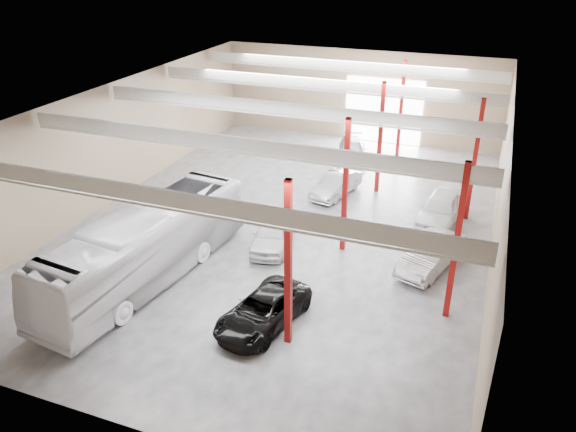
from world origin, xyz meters
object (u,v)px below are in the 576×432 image
Objects in this scene: car_row_c at (352,150)px; coach_bus at (147,246)px; car_right_far at (440,209)px; car_right_near at (431,254)px; car_row_b at (336,184)px; black_sedan at (263,311)px; car_row_a at (272,233)px.

coach_bus is at bearing -120.32° from car_row_c.
car_right_near is at bearing -81.16° from car_right_far.
car_right_near is (6.77, -6.82, 0.06)m from car_row_b.
coach_bus reaches higher than black_sedan.
coach_bus is 16.23m from car_right_far.
coach_bus reaches higher than car_right_near.
car_row_a reaches higher than car_row_c.
car_row_b is at bearing 152.57° from car_right_near.
car_right_far reaches higher than car_row_b.
car_right_near reaches higher than black_sedan.
black_sedan is at bearing -82.09° from car_row_a.
coach_bus is at bearing -131.41° from car_right_far.
car_right_near is (12.26, 5.62, -0.96)m from coach_bus.
coach_bus is 6.63m from black_sedan.
car_row_b is at bearing 172.84° from car_right_far.
car_row_b is (5.49, 12.44, -1.02)m from coach_bus.
car_row_b is at bearing -100.23° from car_row_c.
car_row_b is at bearing 69.61° from car_row_a.
car_right_near is at bearing 31.50° from coach_bus.
black_sedan is 1.10× the size of car_row_a.
car_right_far reaches higher than car_right_near.
black_sedan is 6.69m from car_row_a.
car_row_b is (-0.91, 13.84, 0.04)m from black_sedan.
black_sedan is 20.69m from car_row_c.
car_right_far is at bearing 25.99° from car_row_a.
black_sedan is 13.87m from car_row_b.
car_right_far is at bearing 109.93° from car_right_near.
car_row_a is (-2.16, 6.34, 0.08)m from black_sedan.
coach_bus is 19.83m from car_row_c.
car_row_a is 0.95× the size of car_row_c.
coach_bus is at bearing -137.59° from car_right_near.
black_sedan is 0.98× the size of car_right_far.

